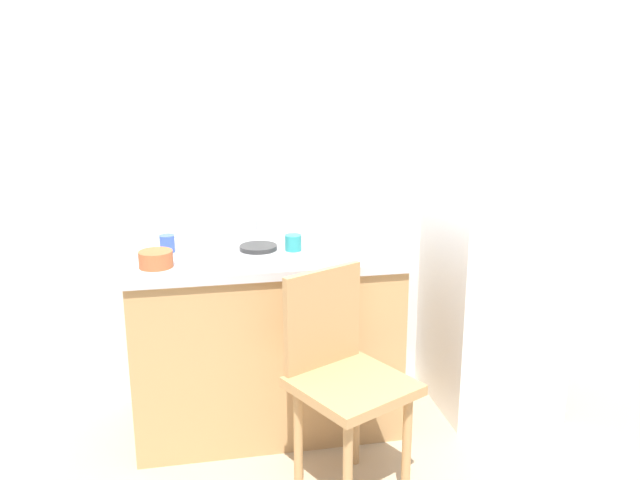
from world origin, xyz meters
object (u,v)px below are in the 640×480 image
Objects in this scene: refrigerator at (494,261)px; dish_tray at (348,244)px; cup_teal at (293,243)px; cup_blue at (167,244)px; hotplate at (258,247)px; chair at (342,373)px; terracotta_bowl at (156,259)px.

refrigerator reaches higher than dish_tray.
cup_teal is 0.97× the size of cup_blue.
dish_tray reaches higher than hotplate.
cup_teal reaches higher than chair.
hotplate is at bearing 165.10° from cup_teal.
dish_tray is 0.80m from cup_blue.
hotplate is (-0.40, 0.07, -0.02)m from dish_tray.
terracotta_bowl is at bearing -158.15° from hotplate.
cup_blue is at bearing 171.81° from cup_teal.
refrigerator is at bearing 5.53° from terracotta_bowl.
refrigerator reaches higher than terracotta_bowl.
cup_teal is (-0.10, 0.55, 0.38)m from chair.
refrigerator is 0.75m from dish_tray.
cup_blue is at bearing 172.32° from dish_tray.
dish_tray is 0.25m from cup_teal.
refrigerator is at bearing -2.36° from cup_blue.
refrigerator is 1.59m from terracotta_bowl.
cup_blue reaches higher than terracotta_bowl.
dish_tray is at bearing -9.80° from hotplate.
chair is 6.36× the size of terracotta_bowl.
refrigerator is 8.60× the size of hotplate.
hotplate is at bearing 86.21° from chair.
refrigerator is at bearing 3.43° from dish_tray.
cup_teal is 0.56m from cup_blue.
cup_blue is (-0.80, 0.11, 0.01)m from dish_tray.
refrigerator is 1.14m from hotplate.
terracotta_bowl is 1.81× the size of cup_blue.
cup_blue is (0.04, 0.22, 0.00)m from terracotta_bowl.
refrigerator is 19.49× the size of cup_teal.
terracotta_bowl is 1.87× the size of cup_teal.
terracotta_bowl is 0.48m from hotplate.
terracotta_bowl is (-0.84, -0.11, 0.01)m from dish_tray.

